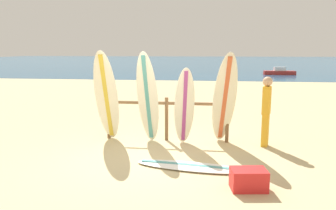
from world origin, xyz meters
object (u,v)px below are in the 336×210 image
(surfboard_lying_on_sand, at_px, (192,167))
(surfboard_leaning_far_left, at_px, (107,97))
(cooler_box, at_px, (249,179))
(surfboard_leaning_left, at_px, (148,98))
(surfboard_leaning_center, at_px, (224,100))
(surfboard_rack, at_px, (167,112))
(beachgoer_standing, at_px, (266,108))
(surfboard_leaning_center_left, at_px, (184,107))
(small_boat_offshore, at_px, (280,72))

(surfboard_lying_on_sand, bearing_deg, surfboard_leaning_far_left, 145.32)
(surfboard_leaning_far_left, xyz_separation_m, cooler_box, (3.26, -2.45, -1.00))
(surfboard_leaning_left, relative_size, surfboard_leaning_center, 1.00)
(surfboard_leaning_center, bearing_deg, surfboard_rack, 166.11)
(surfboard_leaning_center, distance_m, beachgoer_standing, 1.05)
(surfboard_leaning_far_left, distance_m, surfboard_leaning_center_left, 1.97)
(surfboard_rack, relative_size, small_boat_offshore, 1.13)
(surfboard_leaning_far_left, xyz_separation_m, surfboard_leaning_center_left, (1.96, 0.02, -0.20))
(small_boat_offshore, xyz_separation_m, cooler_box, (-5.75, -26.26, -0.08))
(surfboard_leaning_left, height_order, cooler_box, surfboard_leaning_left)
(surfboard_lying_on_sand, bearing_deg, surfboard_leaning_left, 126.67)
(surfboard_leaning_center, distance_m, cooler_box, 2.73)
(surfboard_leaning_center, xyz_separation_m, small_boat_offshore, (6.08, 23.74, -0.91))
(surfboard_leaning_center, relative_size, surfboard_lying_on_sand, 0.98)
(surfboard_leaning_center_left, bearing_deg, surfboard_leaning_left, 176.78)
(surfboard_leaning_left, height_order, small_boat_offshore, surfboard_leaning_left)
(surfboard_leaning_left, bearing_deg, small_boat_offshore, 71.44)
(surfboard_lying_on_sand, bearing_deg, beachgoer_standing, 46.14)
(surfboard_rack, relative_size, beachgoer_standing, 1.88)
(beachgoer_standing, bearing_deg, cooler_box, -104.51)
(surfboard_rack, relative_size, surfboard_leaning_left, 1.38)
(surfboard_rack, bearing_deg, surfboard_leaning_left, -139.05)
(surfboard_leaning_center_left, xyz_separation_m, cooler_box, (1.30, -2.47, -0.80))
(surfboard_rack, height_order, surfboard_leaning_center, surfboard_leaning_center)
(surfboard_lying_on_sand, height_order, small_boat_offshore, small_boat_offshore)
(surfboard_leaning_far_left, distance_m, cooler_box, 4.20)
(surfboard_leaning_center_left, distance_m, small_boat_offshore, 24.83)
(surfboard_rack, bearing_deg, small_boat_offshore, 72.10)
(surfboard_leaning_far_left, bearing_deg, cooler_box, -36.96)
(surfboard_leaning_far_left, bearing_deg, surfboard_lying_on_sand, -34.68)
(surfboard_leaning_center, height_order, beachgoer_standing, surfboard_leaning_center)
(surfboard_leaning_far_left, xyz_separation_m, surfboard_leaning_left, (1.03, 0.07, -0.01))
(surfboard_lying_on_sand, bearing_deg, surfboard_rack, 111.48)
(surfboard_rack, height_order, surfboard_lying_on_sand, surfboard_rack)
(surfboard_leaning_far_left, distance_m, beachgoer_standing, 3.96)
(surfboard_leaning_center_left, height_order, surfboard_leaning_center, surfboard_leaning_center)
(surfboard_leaning_far_left, height_order, surfboard_lying_on_sand, surfboard_leaning_far_left)
(surfboard_leaning_left, relative_size, cooler_box, 3.90)
(beachgoer_standing, distance_m, cooler_box, 2.86)
(surfboard_leaning_far_left, bearing_deg, surfboard_leaning_center, 1.56)
(surfboard_leaning_center, xyz_separation_m, beachgoer_standing, (1.02, 0.13, -0.22))
(beachgoer_standing, distance_m, small_boat_offshore, 24.15)
(surfboard_rack, xyz_separation_m, surfboard_leaning_center, (1.47, -0.36, 0.42))
(surfboard_leaning_far_left, height_order, surfboard_leaning_left, surfboard_leaning_far_left)
(beachgoer_standing, relative_size, small_boat_offshore, 0.60)
(surfboard_lying_on_sand, bearing_deg, small_boat_offshore, 75.07)
(surfboard_leaning_left, bearing_deg, surfboard_lying_on_sand, -53.33)
(surfboard_leaning_center_left, distance_m, surfboard_leaning_center, 0.99)
(beachgoer_standing, height_order, cooler_box, beachgoer_standing)
(surfboard_rack, distance_m, surfboard_leaning_far_left, 1.59)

